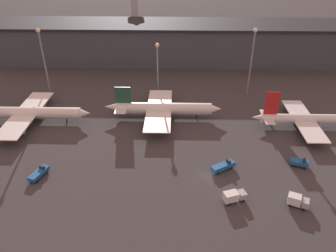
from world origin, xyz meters
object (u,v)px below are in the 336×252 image
object	(u,v)px
service_vehicle_4	(297,201)
service_vehicle_3	(299,162)
airplane_0	(29,113)
service_vehicle_2	(223,166)
control_tower	(134,5)
service_vehicle_1	(234,196)
airplane_1	(162,109)
airplane_2	(307,119)
service_vehicle_0	(39,173)

from	to	relation	value
service_vehicle_4	service_vehicle_3	bearing A→B (deg)	93.19
service_vehicle_3	airplane_0	bearing A→B (deg)	-175.12
service_vehicle_2	control_tower	bearing A→B (deg)	75.00
service_vehicle_2	service_vehicle_3	world-z (taller)	service_vehicle_2
service_vehicle_1	service_vehicle_4	distance (m)	16.37
service_vehicle_2	control_tower	size ratio (longest dim) A/B	0.21
service_vehicle_3	service_vehicle_4	size ratio (longest dim) A/B	1.01
airplane_1	control_tower	xyz separation A→B (m)	(-21.74, 103.99, 18.39)
service_vehicle_1	control_tower	bearing A→B (deg)	86.77
airplane_2	service_vehicle_2	bearing A→B (deg)	-141.66
airplane_0	service_vehicle_4	distance (m)	96.86
service_vehicle_3	control_tower	bearing A→B (deg)	135.95
airplane_1	service_vehicle_0	size ratio (longest dim) A/B	6.11
airplane_0	airplane_1	bearing A→B (deg)	5.06
service_vehicle_0	control_tower	size ratio (longest dim) A/B	0.19
service_vehicle_0	service_vehicle_4	xyz separation A→B (m)	(72.02, -10.20, 0.54)
service_vehicle_3	control_tower	xyz separation A→B (m)	(-64.95, 133.47, 20.89)
service_vehicle_1	service_vehicle_3	size ratio (longest dim) A/B	1.13
airplane_2	service_vehicle_3	bearing A→B (deg)	-112.48
service_vehicle_2	service_vehicle_4	world-z (taller)	service_vehicle_4
service_vehicle_0	service_vehicle_1	world-z (taller)	service_vehicle_1
airplane_1	airplane_2	bearing A→B (deg)	-5.92
airplane_2	service_vehicle_0	world-z (taller)	airplane_2
airplane_1	service_vehicle_4	bearing A→B (deg)	-51.40
airplane_1	airplane_2	world-z (taller)	airplane_2
airplane_0	airplane_2	size ratio (longest dim) A/B	1.11
service_vehicle_0	service_vehicle_1	bearing A→B (deg)	-79.97
service_vehicle_2	service_vehicle_4	bearing A→B (deg)	-71.93
airplane_1	service_vehicle_2	xyz separation A→B (m)	(19.62, -32.03, -2.40)
service_vehicle_3	service_vehicle_4	xyz separation A→B (m)	(-6.11, -17.22, 0.50)
airplane_2	service_vehicle_0	xyz separation A→B (m)	(-88.06, -30.86, -1.94)
airplane_1	service_vehicle_0	xyz separation A→B (m)	(-34.92, -36.51, -2.54)
airplane_1	service_vehicle_2	distance (m)	37.64
service_vehicle_1	control_tower	xyz separation A→B (m)	(-42.52, 149.38, 20.44)
airplane_0	service_vehicle_2	distance (m)	74.94
airplane_0	airplane_1	world-z (taller)	airplane_0
service_vehicle_1	service_vehicle_4	size ratio (longest dim) A/B	1.14
airplane_1	service_vehicle_3	bearing A→B (deg)	-34.17
service_vehicle_2	airplane_1	bearing A→B (deg)	89.58
airplane_2	service_vehicle_0	size ratio (longest dim) A/B	5.62
airplane_2	service_vehicle_1	distance (m)	51.28
airplane_2	service_vehicle_2	distance (m)	42.70
service_vehicle_1	airplane_1	bearing A→B (deg)	95.48
airplane_2	service_vehicle_4	bearing A→B (deg)	-111.21
service_vehicle_4	service_vehicle_1	bearing A→B (deg)	-161.88
airplane_1	service_vehicle_4	distance (m)	59.68
service_vehicle_1	service_vehicle_3	distance (m)	27.50
airplane_1	service_vehicle_0	world-z (taller)	airplane_1
service_vehicle_1	service_vehicle_4	xyz separation A→B (m)	(16.31, -1.32, 0.05)
airplane_0	service_vehicle_1	distance (m)	81.84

